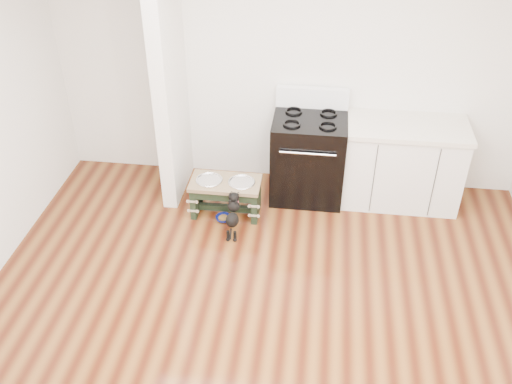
% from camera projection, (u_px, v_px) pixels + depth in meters
% --- Properties ---
extents(ground, '(5.00, 5.00, 0.00)m').
position_uv_depth(ground, '(260.00, 343.00, 4.60)').
color(ground, '#40180B').
rests_on(ground, ground).
extents(room_shell, '(5.00, 5.00, 5.00)m').
position_uv_depth(room_shell, '(261.00, 175.00, 3.67)').
color(room_shell, silver).
rests_on(room_shell, ground).
extents(partition_wall, '(0.15, 0.80, 2.70)m').
position_uv_depth(partition_wall, '(169.00, 75.00, 5.65)').
color(partition_wall, silver).
rests_on(partition_wall, ground).
extents(oven_range, '(0.76, 0.69, 1.14)m').
position_uv_depth(oven_range, '(308.00, 156.00, 6.05)').
color(oven_range, black).
rests_on(oven_range, ground).
extents(cabinet_run, '(1.24, 0.64, 0.91)m').
position_uv_depth(cabinet_run, '(402.00, 164.00, 5.98)').
color(cabinet_run, silver).
rests_on(cabinet_run, ground).
extents(dog_feeder, '(0.72, 0.38, 0.41)m').
position_uv_depth(dog_feeder, '(226.00, 191.00, 5.87)').
color(dog_feeder, black).
rests_on(dog_feeder, ground).
extents(puppy, '(0.13, 0.37, 0.44)m').
position_uv_depth(puppy, '(233.00, 214.00, 5.61)').
color(puppy, black).
rests_on(puppy, ground).
extents(floor_bowl, '(0.20, 0.20, 0.05)m').
position_uv_depth(floor_bowl, '(223.00, 218.00, 5.90)').
color(floor_bowl, navy).
rests_on(floor_bowl, ground).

